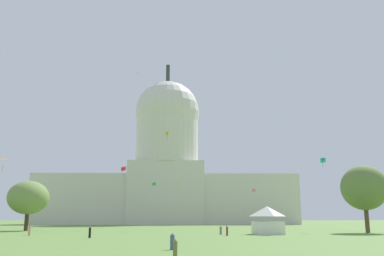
{
  "coord_description": "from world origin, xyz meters",
  "views": [
    {
      "loc": [
        -0.1,
        -20.71,
        3.15
      ],
      "look_at": [
        3.86,
        109.74,
        31.45
      ],
      "focal_mm": 38.46,
      "sensor_mm": 36.0,
      "label": 1
    }
  ],
  "objects_px": {
    "kite_white_high": "(138,74)",
    "kite_turquoise_low": "(323,160)",
    "capitol_building": "(167,171)",
    "tree_east_far": "(364,188)",
    "person_tan_mid_left": "(29,231)",
    "person_grey_mid_right": "(221,230)",
    "person_denim_lawn_far_left": "(172,242)",
    "kite_green_low": "(154,184)",
    "person_maroon_mid_center": "(227,231)",
    "kite_pink_low": "(254,190)",
    "kite_lime_low": "(178,180)",
    "person_black_back_center": "(90,232)",
    "kite_red_low": "(124,169)",
    "kite_gold_mid": "(167,133)",
    "tree_west_mid": "(28,198)",
    "person_olive_aisle_center": "(175,250)",
    "event_tent": "(267,220)",
    "kite_orange_low": "(2,162)"
  },
  "relations": [
    {
      "from": "kite_white_high",
      "to": "capitol_building",
      "type": "bearing_deg",
      "value": 136.25
    },
    {
      "from": "kite_green_low",
      "to": "kite_white_high",
      "type": "xyz_separation_m",
      "value": [
        -9.82,
        51.31,
        45.15
      ]
    },
    {
      "from": "capitol_building",
      "to": "person_maroon_mid_center",
      "type": "bearing_deg",
      "value": -82.96
    },
    {
      "from": "kite_white_high",
      "to": "kite_turquoise_low",
      "type": "distance_m",
      "value": 84.03
    },
    {
      "from": "kite_white_high",
      "to": "kite_gold_mid",
      "type": "bearing_deg",
      "value": 48.33
    },
    {
      "from": "kite_gold_mid",
      "to": "kite_lime_low",
      "type": "bearing_deg",
      "value": -91.23
    },
    {
      "from": "person_olive_aisle_center",
      "to": "kite_lime_low",
      "type": "bearing_deg",
      "value": 47.44
    },
    {
      "from": "kite_green_low",
      "to": "kite_pink_low",
      "type": "bearing_deg",
      "value": 135.99
    },
    {
      "from": "tree_east_far",
      "to": "person_grey_mid_right",
      "type": "distance_m",
      "value": 32.19
    },
    {
      "from": "capitol_building",
      "to": "kite_orange_low",
      "type": "relative_size",
      "value": 60.18
    },
    {
      "from": "tree_east_far",
      "to": "person_olive_aisle_center",
      "type": "height_order",
      "value": "tree_east_far"
    },
    {
      "from": "tree_east_far",
      "to": "kite_green_low",
      "type": "bearing_deg",
      "value": 164.95
    },
    {
      "from": "person_grey_mid_right",
      "to": "person_maroon_mid_center",
      "type": "bearing_deg",
      "value": -118.24
    },
    {
      "from": "person_black_back_center",
      "to": "kite_red_low",
      "type": "height_order",
      "value": "kite_red_low"
    },
    {
      "from": "capitol_building",
      "to": "tree_east_far",
      "type": "height_order",
      "value": "capitol_building"
    },
    {
      "from": "person_grey_mid_right",
      "to": "kite_pink_low",
      "type": "distance_m",
      "value": 80.47
    },
    {
      "from": "kite_gold_mid",
      "to": "kite_pink_low",
      "type": "height_order",
      "value": "kite_gold_mid"
    },
    {
      "from": "tree_east_far",
      "to": "person_olive_aisle_center",
      "type": "distance_m",
      "value": 65.2
    },
    {
      "from": "tree_east_far",
      "to": "kite_gold_mid",
      "type": "xyz_separation_m",
      "value": [
        -42.58,
        60.71,
        23.57
      ]
    },
    {
      "from": "person_grey_mid_right",
      "to": "capitol_building",
      "type": "bearing_deg",
      "value": 62.0
    },
    {
      "from": "kite_orange_low",
      "to": "person_olive_aisle_center",
      "type": "bearing_deg",
      "value": -65.81
    },
    {
      "from": "event_tent",
      "to": "tree_west_mid",
      "type": "bearing_deg",
      "value": 153.44
    },
    {
      "from": "kite_red_low",
      "to": "kite_lime_low",
      "type": "bearing_deg",
      "value": 34.31
    },
    {
      "from": "kite_gold_mid",
      "to": "kite_red_low",
      "type": "xyz_separation_m",
      "value": [
        -10.09,
        -36.84,
        -17.04
      ]
    },
    {
      "from": "kite_green_low",
      "to": "kite_gold_mid",
      "type": "distance_m",
      "value": 53.63
    },
    {
      "from": "tree_west_mid",
      "to": "tree_east_far",
      "type": "xyz_separation_m",
      "value": [
        73.54,
        -15.05,
        1.42
      ]
    },
    {
      "from": "kite_turquoise_low",
      "to": "kite_red_low",
      "type": "bearing_deg",
      "value": 150.13
    },
    {
      "from": "person_grey_mid_right",
      "to": "kite_green_low",
      "type": "xyz_separation_m",
      "value": [
        -13.51,
        18.52,
        9.88
      ]
    },
    {
      "from": "person_maroon_mid_center",
      "to": "person_denim_lawn_far_left",
      "type": "height_order",
      "value": "person_maroon_mid_center"
    },
    {
      "from": "person_maroon_mid_center",
      "to": "person_black_back_center",
      "type": "relative_size",
      "value": 0.97
    },
    {
      "from": "person_maroon_mid_center",
      "to": "person_denim_lawn_far_left",
      "type": "bearing_deg",
      "value": -59.33
    },
    {
      "from": "person_maroon_mid_center",
      "to": "kite_red_low",
      "type": "xyz_separation_m",
      "value": [
        -22.89,
        35.56,
        14.72
      ]
    },
    {
      "from": "person_tan_mid_left",
      "to": "person_denim_lawn_far_left",
      "type": "distance_m",
      "value": 41.01
    },
    {
      "from": "kite_white_high",
      "to": "kite_pink_low",
      "type": "relative_size",
      "value": 2.56
    },
    {
      "from": "capitol_building",
      "to": "tree_east_far",
      "type": "relative_size",
      "value": 8.35
    },
    {
      "from": "tree_east_far",
      "to": "person_grey_mid_right",
      "type": "xyz_separation_m",
      "value": [
        -30.37,
        -6.72,
        -8.28
      ]
    },
    {
      "from": "kite_green_low",
      "to": "kite_orange_low",
      "type": "xyz_separation_m",
      "value": [
        -22.97,
        -28.49,
        1.24
      ]
    },
    {
      "from": "person_maroon_mid_center",
      "to": "person_black_back_center",
      "type": "xyz_separation_m",
      "value": [
        -21.95,
        -6.82,
        0.01
      ]
    },
    {
      "from": "person_denim_lawn_far_left",
      "to": "kite_white_high",
      "type": "height_order",
      "value": "kite_white_high"
    },
    {
      "from": "tree_west_mid",
      "to": "kite_orange_low",
      "type": "xyz_separation_m",
      "value": [
        6.69,
        -31.74,
        4.27
      ]
    },
    {
      "from": "tree_east_far",
      "to": "capitol_building",
      "type": "bearing_deg",
      "value": 113.24
    },
    {
      "from": "tree_west_mid",
      "to": "kite_lime_low",
      "type": "distance_m",
      "value": 37.2
    },
    {
      "from": "kite_lime_low",
      "to": "kite_red_low",
      "type": "relative_size",
      "value": 1.38
    },
    {
      "from": "tree_east_far",
      "to": "kite_orange_low",
      "type": "xyz_separation_m",
      "value": [
        -66.85,
        -16.7,
        2.84
      ]
    },
    {
      "from": "person_tan_mid_left",
      "to": "person_grey_mid_right",
      "type": "xyz_separation_m",
      "value": [
        33.54,
        3.26,
        -0.1
      ]
    },
    {
      "from": "person_denim_lawn_far_left",
      "to": "kite_lime_low",
      "type": "xyz_separation_m",
      "value": [
        0.37,
        67.99,
        12.04
      ]
    },
    {
      "from": "tree_west_mid",
      "to": "person_denim_lawn_far_left",
      "type": "height_order",
      "value": "tree_west_mid"
    },
    {
      "from": "event_tent",
      "to": "person_grey_mid_right",
      "type": "bearing_deg",
      "value": 179.8
    },
    {
      "from": "person_maroon_mid_center",
      "to": "person_black_back_center",
      "type": "bearing_deg",
      "value": -115.91
    },
    {
      "from": "person_olive_aisle_center",
      "to": "kite_white_high",
      "type": "relative_size",
      "value": 0.41
    }
  ]
}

